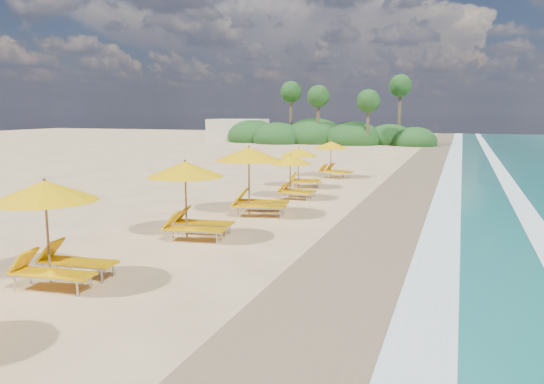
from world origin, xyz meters
TOP-DOWN VIEW (x-y plane):
  - ground at (0.00, 0.00)m, footprint 160.00×160.00m
  - wet_sand at (4.00, 0.00)m, footprint 4.00×160.00m
  - surf_foam at (6.70, 0.00)m, footprint 4.00×160.00m
  - station_2 at (-2.65, -7.30)m, footprint 2.79×2.62m
  - station_3 at (-1.83, -2.30)m, footprint 2.89×2.74m
  - station_4 at (-1.38, 1.85)m, footprint 3.21×3.08m
  - station_5 at (-1.09, 5.92)m, footprint 2.19×2.03m
  - station_6 at (-1.75, 9.42)m, footprint 2.66×2.61m
  - station_7 at (-1.15, 14.03)m, footprint 2.76×2.70m
  - treeline at (-9.94, 45.51)m, footprint 25.80×8.80m
  - beach_building at (-22.00, 48.00)m, footprint 7.00×5.00m

SIDE VIEW (x-z plane):
  - ground at x=0.00m, z-range 0.00..0.00m
  - wet_sand at x=4.00m, z-range 0.00..0.01m
  - surf_foam at x=6.70m, z-range 0.02..0.03m
  - treeline at x=-9.94m, z-range -3.87..5.86m
  - station_5 at x=-1.09m, z-range 0.12..2.12m
  - station_6 at x=-1.75m, z-range 0.13..2.20m
  - station_7 at x=-1.15m, z-range 0.13..2.32m
  - station_2 at x=-2.65m, z-range 0.15..2.59m
  - station_3 at x=-1.83m, z-range 0.15..2.60m
  - beach_building at x=-22.00m, z-range 0.00..2.80m
  - station_4 at x=-1.38m, z-range 0.16..2.80m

